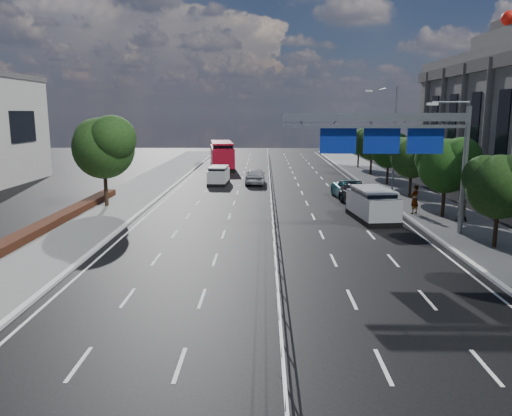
{
  "coord_description": "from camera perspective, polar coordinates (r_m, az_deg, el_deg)",
  "views": [
    {
      "loc": [
        -0.48,
        -17.66,
        6.85
      ],
      "look_at": [
        -0.87,
        5.52,
        2.4
      ],
      "focal_mm": 35.0,
      "sensor_mm": 36.0,
      "label": 1
    }
  ],
  "objects": [
    {
      "name": "far_tree_c",
      "position": [
        27.5,
        26.21,
        2.59
      ],
      "size": [
        3.52,
        3.28,
        4.94
      ],
      "color": "black",
      "rests_on": "ground"
    },
    {
      "name": "far_tree_e",
      "position": [
        41.46,
        17.47,
        5.82
      ],
      "size": [
        3.63,
        3.38,
        5.13
      ],
      "color": "black",
      "rests_on": "ground"
    },
    {
      "name": "far_tree_f",
      "position": [
        48.69,
        14.98,
        6.55
      ],
      "size": [
        3.52,
        3.28,
        5.02
      ],
      "color": "black",
      "rests_on": "ground"
    },
    {
      "name": "pedestrian_a",
      "position": [
        35.02,
        17.67,
        0.93
      ],
      "size": [
        0.85,
        0.81,
        1.95
      ],
      "primitive_type": "imported",
      "rotation": [
        0.0,
        0.0,
        3.8
      ],
      "color": "gray",
      "rests_on": "sidewalk_far"
    },
    {
      "name": "far_tree_h",
      "position": [
        63.32,
        11.72,
        7.55
      ],
      "size": [
        3.41,
        3.18,
        4.91
      ],
      "color": "black",
      "rests_on": "ground"
    },
    {
      "name": "near_car_dark",
      "position": [
        72.77,
        -3.42,
        6.08
      ],
      "size": [
        1.86,
        4.87,
        1.59
      ],
      "primitive_type": "imported",
      "rotation": [
        0.0,
        0.0,
        3.1
      ],
      "color": "black",
      "rests_on": "ground"
    },
    {
      "name": "parked_car_teal",
      "position": [
        40.73,
        10.82,
        2.03
      ],
      "size": [
        2.78,
        5.37,
        1.45
      ],
      "primitive_type": "imported",
      "rotation": [
        0.0,
        0.0,
        0.07
      ],
      "color": "#1B717A",
      "rests_on": "ground"
    },
    {
      "name": "near_car_silver",
      "position": [
        48.5,
        -0.1,
        3.7
      ],
      "size": [
        1.92,
        4.68,
        1.59
      ],
      "primitive_type": "imported",
      "rotation": [
        0.0,
        0.0,
        3.13
      ],
      "color": "#A2A5AA",
      "rests_on": "ground"
    },
    {
      "name": "median_fence",
      "position": [
        40.65,
        1.62,
        1.92
      ],
      "size": [
        0.05,
        85.0,
        1.02
      ],
      "color": "silver",
      "rests_on": "ground"
    },
    {
      "name": "silver_minivan",
      "position": [
        32.94,
        13.17,
        0.38
      ],
      "size": [
        2.69,
        5.2,
        2.07
      ],
      "rotation": [
        0.0,
        0.0,
        0.12
      ],
      "color": "black",
      "rests_on": "ground"
    },
    {
      "name": "white_minivan",
      "position": [
        48.35,
        -4.3,
        3.73
      ],
      "size": [
        1.93,
        4.11,
        1.75
      ],
      "rotation": [
        0.0,
        0.0,
        -0.05
      ],
      "color": "black",
      "rests_on": "ground"
    },
    {
      "name": "parked_car_dark",
      "position": [
        37.83,
        11.79,
        1.41
      ],
      "size": [
        2.88,
        5.64,
        1.57
      ],
      "primitive_type": "imported",
      "rotation": [
        0.0,
        0.0,
        0.13
      ],
      "color": "black",
      "rests_on": "ground"
    },
    {
      "name": "ground",
      "position": [
        18.95,
        2.38,
        -10.34
      ],
      "size": [
        160.0,
        160.0,
        0.0
      ],
      "primitive_type": "plane",
      "color": "black",
      "rests_on": "ground"
    },
    {
      "name": "far_tree_d",
      "position": [
        34.35,
        20.99,
        4.87
      ],
      "size": [
        3.85,
        3.59,
        5.34
      ],
      "color": "black",
      "rests_on": "ground"
    },
    {
      "name": "pedestrian_b",
      "position": [
        33.7,
        22.33,
        0.2
      ],
      "size": [
        1.01,
        0.83,
        1.89
      ],
      "primitive_type": "imported",
      "rotation": [
        0.0,
        0.0,
        3.01
      ],
      "color": "gray",
      "rests_on": "sidewalk_far"
    },
    {
      "name": "near_tree_back",
      "position": [
        37.49,
        -16.98,
        6.98
      ],
      "size": [
        4.84,
        4.51,
        6.69
      ],
      "color": "black",
      "rests_on": "ground"
    },
    {
      "name": "kerb_near",
      "position": [
        20.74,
        -23.68,
        -9.16
      ],
      "size": [
        0.25,
        140.0,
        0.15
      ],
      "primitive_type": "cube",
      "color": "silver",
      "rests_on": "ground"
    },
    {
      "name": "streetlight_far",
      "position": [
        45.05,
        15.23,
        8.41
      ],
      "size": [
        2.78,
        2.4,
        9.0
      ],
      "color": "gray",
      "rests_on": "ground"
    },
    {
      "name": "far_tree_g",
      "position": [
        55.96,
        13.16,
        7.42
      ],
      "size": [
        3.96,
        3.69,
        5.45
      ],
      "color": "black",
      "rests_on": "ground"
    },
    {
      "name": "overhead_gantry",
      "position": [
        28.66,
        15.7,
        7.98
      ],
      "size": [
        10.24,
        0.38,
        7.45
      ],
      "color": "gray",
      "rests_on": "ground"
    },
    {
      "name": "red_bus",
      "position": [
        62.49,
        -3.94,
        6.13
      ],
      "size": [
        3.98,
        11.22,
        3.28
      ],
      "rotation": [
        0.0,
        0.0,
        0.13
      ],
      "color": "black",
      "rests_on": "ground"
    }
  ]
}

